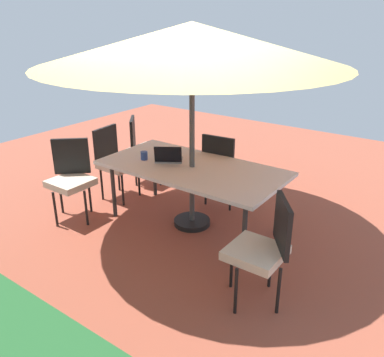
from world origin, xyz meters
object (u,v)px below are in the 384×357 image
(dining_table, at_px, (192,170))
(laptop, at_px, (169,158))
(chair_east, at_px, (115,159))
(chair_south, at_px, (223,165))
(patio_umbrella, at_px, (192,44))
(cup, at_px, (144,156))
(chair_northwest, at_px, (263,246))
(chair_southeast, at_px, (143,146))
(chair_northeast, at_px, (71,176))

(dining_table, distance_m, laptop, 0.33)
(laptop, bearing_deg, chair_east, -37.62)
(chair_east, xyz_separation_m, chair_south, (-1.30, -0.65, 0.00))
(patio_umbrella, height_order, cup, patio_umbrella)
(dining_table, bearing_deg, chair_northwest, 149.40)
(patio_umbrella, distance_m, chair_south, 1.69)
(chair_southeast, distance_m, laptop, 1.32)
(chair_northeast, bearing_deg, laptop, -8.46)
(dining_table, bearing_deg, chair_east, -1.89)
(patio_umbrella, distance_m, chair_southeast, 2.18)
(chair_southeast, bearing_deg, chair_northeast, 143.58)
(chair_southeast, height_order, chair_south, same)
(dining_table, bearing_deg, chair_northeast, 27.88)
(chair_northeast, xyz_separation_m, chair_south, (-1.31, -1.39, 0.00))
(dining_table, relative_size, chair_northeast, 2.19)
(patio_umbrella, distance_m, laptop, 1.33)
(patio_umbrella, bearing_deg, chair_south, -89.29)
(cup, bearing_deg, chair_northwest, 161.79)
(patio_umbrella, xyz_separation_m, laptop, (0.32, 0.03, -1.29))
(laptop, bearing_deg, dining_table, 152.80)
(chair_southeast, xyz_separation_m, chair_south, (-1.38, -0.00, 0.00))
(dining_table, height_order, chair_south, chair_south)
(chair_northwest, distance_m, laptop, 1.80)
(dining_table, height_order, chair_east, chair_east)
(patio_umbrella, xyz_separation_m, chair_south, (0.01, -0.69, -1.54))
(chair_northeast, height_order, chair_south, same)
(laptop, distance_m, cup, 0.31)
(dining_table, xyz_separation_m, chair_south, (0.01, -0.69, -0.15))
(chair_south, bearing_deg, chair_southeast, -5.68)
(laptop, bearing_deg, patio_umbrella, 152.80)
(patio_umbrella, distance_m, chair_northeast, 2.14)
(dining_table, bearing_deg, laptop, 6.02)
(patio_umbrella, bearing_deg, chair_northwest, 149.40)
(chair_northwest, relative_size, chair_east, 1.00)
(chair_south, relative_size, laptop, 2.44)
(chair_east, bearing_deg, laptop, -100.57)
(chair_east, distance_m, laptop, 1.03)
(chair_northeast, height_order, cup, chair_northeast)
(chair_southeast, height_order, laptop, chair_southeast)
(dining_table, distance_m, patio_umbrella, 1.39)
(chair_east, height_order, laptop, chair_east)
(patio_umbrella, distance_m, chair_east, 2.02)
(patio_umbrella, xyz_separation_m, chair_northeast, (1.32, 0.70, -1.54))
(dining_table, distance_m, chair_northwest, 1.53)
(dining_table, height_order, chair_northwest, chair_northwest)
(patio_umbrella, height_order, chair_south, patio_umbrella)
(chair_east, distance_m, chair_south, 1.46)
(patio_umbrella, height_order, chair_northeast, patio_umbrella)
(chair_northeast, relative_size, cup, 9.71)
(chair_east, bearing_deg, patio_umbrella, -98.06)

